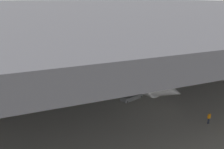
# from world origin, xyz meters

# --- Properties ---
(ground_plane) EXTENTS (110.00, 110.00, 0.00)m
(ground_plane) POSITION_xyz_m (0.00, 0.00, 0.00)
(ground_plane) COLOR gray
(hangar_structure) EXTENTS (121.00, 99.00, 14.58)m
(hangar_structure) POSITION_xyz_m (-0.05, 13.76, 13.96)
(hangar_structure) COLOR #4C4F54
(hangar_structure) RESTS_ON ground_plane
(airplane_main) EXTENTS (37.93, 38.34, 12.15)m
(airplane_main) POSITION_xyz_m (3.11, 0.99, 3.58)
(airplane_main) COLOR white
(airplane_main) RESTS_ON ground_plane
(boarding_stairs) EXTENTS (4.56, 2.63, 4.80)m
(boarding_stairs) POSITION_xyz_m (5.72, -9.53, 0.74)
(boarding_stairs) COLOR slate
(boarding_stairs) RESTS_ON ground_plane
(crew_worker_near_nose) EXTENTS (0.55, 0.23, 1.67)m
(crew_worker_near_nose) POSITION_xyz_m (11.60, -20.80, 0.95)
(crew_worker_near_nose) COLOR #232838
(crew_worker_near_nose) RESTS_ON ground_plane
(crew_worker_by_stairs) EXTENTS (0.51, 0.35, 1.71)m
(crew_worker_by_stairs) POSITION_xyz_m (4.94, -6.46, 0.98)
(crew_worker_by_stairs) COLOR #232838
(crew_worker_by_stairs) RESTS_ON ground_plane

